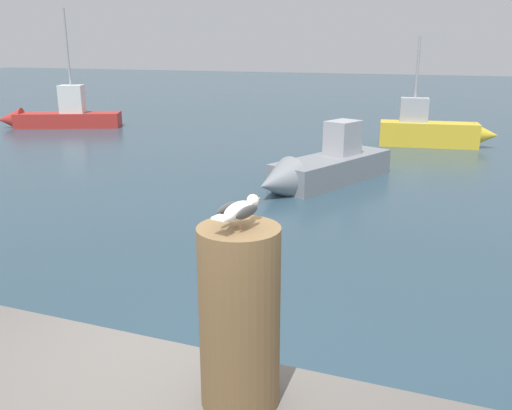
# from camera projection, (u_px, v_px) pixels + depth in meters

# --- Properties ---
(mooring_post) EXTENTS (0.44, 0.44, 1.02)m
(mooring_post) POSITION_uv_depth(u_px,v_px,m) (240.00, 318.00, 2.90)
(mooring_post) COLOR brown
(mooring_post) RESTS_ON harbor_quay
(seagull) EXTENTS (0.18, 0.39, 0.14)m
(seagull) POSITION_uv_depth(u_px,v_px,m) (239.00, 210.00, 2.73)
(seagull) COLOR tan
(seagull) RESTS_ON mooring_post
(boat_red) EXTENTS (4.68, 2.81, 4.60)m
(boat_red) POSITION_uv_depth(u_px,v_px,m) (57.00, 116.00, 21.23)
(boat_red) COLOR #B72D28
(boat_red) RESTS_ON ground_plane
(boat_grey) EXTENTS (2.60, 4.29, 1.56)m
(boat_grey) POSITION_uv_depth(u_px,v_px,m) (320.00, 169.00, 12.48)
(boat_grey) COLOR gray
(boat_grey) RESTS_ON ground_plane
(boat_yellow) EXTENTS (3.67, 1.26, 3.37)m
(boat_yellow) POSITION_uv_depth(u_px,v_px,m) (435.00, 131.00, 17.21)
(boat_yellow) COLOR yellow
(boat_yellow) RESTS_ON ground_plane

